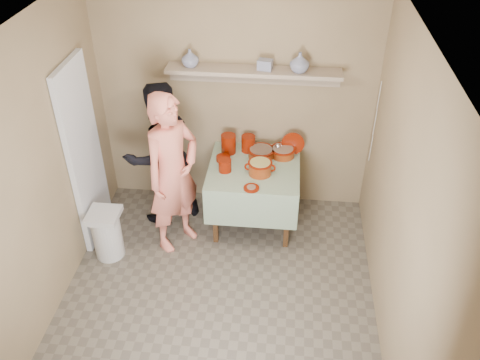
# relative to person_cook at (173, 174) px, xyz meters

# --- Properties ---
(ground) EXTENTS (3.50, 3.50, 0.00)m
(ground) POSITION_rel_person_cook_xyz_m (0.54, -0.88, -0.88)
(ground) COLOR #645B4F
(ground) RESTS_ON ground
(tile_panel) EXTENTS (0.06, 0.70, 2.00)m
(tile_panel) POSITION_rel_person_cook_xyz_m (-0.92, 0.07, 0.12)
(tile_panel) COLOR silver
(tile_panel) RESTS_ON ground
(plate_stack_a) EXTENTS (0.16, 0.16, 0.22)m
(plate_stack_a) POSITION_rel_person_cook_xyz_m (0.48, 0.65, -0.01)
(plate_stack_a) COLOR #651205
(plate_stack_a) RESTS_ON serving_table
(plate_stack_b) EXTENTS (0.15, 0.15, 0.19)m
(plate_stack_b) POSITION_rel_person_cook_xyz_m (0.70, 0.71, -0.03)
(plate_stack_b) COLOR #651205
(plate_stack_b) RESTS_ON serving_table
(bowl_stack) EXTENTS (0.14, 0.14, 0.14)m
(bowl_stack) POSITION_rel_person_cook_xyz_m (0.49, 0.29, -0.05)
(bowl_stack) COLOR #651205
(bowl_stack) RESTS_ON serving_table
(empty_bowl) EXTENTS (0.16, 0.16, 0.05)m
(empty_bowl) POSITION_rel_person_cook_xyz_m (0.44, 0.49, -0.10)
(empty_bowl) COLOR #651205
(empty_bowl) RESTS_ON serving_table
(propped_lid) EXTENTS (0.25, 0.07, 0.25)m
(propped_lid) POSITION_rel_person_cook_xyz_m (1.19, 0.71, -0.00)
(propped_lid) COLOR #651205
(propped_lid) RESTS_ON serving_table
(vase_right) EXTENTS (0.25, 0.25, 0.20)m
(vase_right) POSITION_rel_person_cook_xyz_m (1.20, 0.72, 0.94)
(vase_right) COLOR navy
(vase_right) RESTS_ON wall_shelf
(vase_left) EXTENTS (0.25, 0.25, 0.18)m
(vase_left) POSITION_rel_person_cook_xyz_m (0.09, 0.74, 0.93)
(vase_left) COLOR navy
(vase_left) RESTS_ON wall_shelf
(ceramic_box) EXTENTS (0.16, 0.13, 0.10)m
(ceramic_box) POSITION_rel_person_cook_xyz_m (0.86, 0.74, 0.89)
(ceramic_box) COLOR navy
(ceramic_box) RESTS_ON wall_shelf
(person_cook) EXTENTS (0.73, 0.77, 1.76)m
(person_cook) POSITION_rel_person_cook_xyz_m (0.00, 0.00, 0.00)
(person_cook) COLOR #F47D69
(person_cook) RESTS_ON ground
(person_helper) EXTENTS (1.03, 0.99, 1.66)m
(person_helper) POSITION_rel_person_cook_xyz_m (-0.23, 0.41, -0.05)
(person_helper) COLOR black
(person_helper) RESTS_ON ground
(room_shell) EXTENTS (3.04, 3.54, 2.62)m
(room_shell) POSITION_rel_person_cook_xyz_m (0.54, -0.88, 0.73)
(room_shell) COLOR #937C5A
(room_shell) RESTS_ON ground
(serving_table) EXTENTS (0.97, 0.97, 0.76)m
(serving_table) POSITION_rel_person_cook_xyz_m (0.79, 0.40, -0.24)
(serving_table) COLOR #4C2D16
(serving_table) RESTS_ON ground
(cazuela_meat_a) EXTENTS (0.30, 0.30, 0.10)m
(cazuela_meat_a) POSITION_rel_person_cook_xyz_m (0.85, 0.60, -0.06)
(cazuela_meat_a) COLOR maroon
(cazuela_meat_a) RESTS_ON serving_table
(cazuela_meat_b) EXTENTS (0.28, 0.28, 0.10)m
(cazuela_meat_b) POSITION_rel_person_cook_xyz_m (1.09, 0.64, -0.06)
(cazuela_meat_b) COLOR maroon
(cazuela_meat_b) RESTS_ON serving_table
(ladle) EXTENTS (0.08, 0.26, 0.19)m
(ladle) POSITION_rel_person_cook_xyz_m (1.03, 0.65, -0.01)
(ladle) COLOR silver
(ladle) RESTS_ON cazuela_meat_b
(cazuela_rice) EXTENTS (0.33, 0.25, 0.14)m
(cazuela_rice) POSITION_rel_person_cook_xyz_m (0.86, 0.27, -0.04)
(cazuela_rice) COLOR maroon
(cazuela_rice) RESTS_ON serving_table
(front_plate) EXTENTS (0.16, 0.16, 0.03)m
(front_plate) POSITION_rel_person_cook_xyz_m (0.79, -0.01, -0.11)
(front_plate) COLOR #651205
(front_plate) RESTS_ON serving_table
(wall_shelf) EXTENTS (1.80, 0.25, 0.21)m
(wall_shelf) POSITION_rel_person_cook_xyz_m (0.74, 0.77, 0.79)
(wall_shelf) COLOR tan
(wall_shelf) RESTS_ON room_shell
(trash_bin) EXTENTS (0.32, 0.32, 0.56)m
(trash_bin) POSITION_rel_person_cook_xyz_m (-0.68, -0.29, -0.60)
(trash_bin) COLOR silver
(trash_bin) RESTS_ON ground
(electrical_cord) EXTENTS (0.01, 0.05, 0.90)m
(electrical_cord) POSITION_rel_person_cook_xyz_m (2.01, 0.60, 0.37)
(electrical_cord) COLOR silver
(electrical_cord) RESTS_ON wall_shelf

